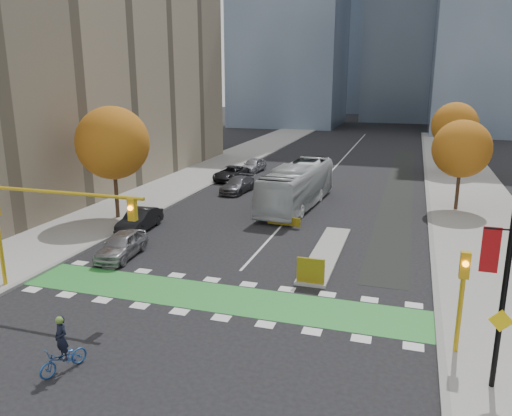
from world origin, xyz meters
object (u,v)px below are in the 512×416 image
Objects in this scene: tree_east_far at (455,125)px; parked_car_c at (238,185)px; traffic_signal_east at (462,287)px; banner_lamppost at (508,260)px; parked_car_d at (231,173)px; bus at (297,186)px; traffic_signal_west at (39,213)px; cyclist at (63,353)px; hazard_board at (311,271)px; parked_car_e at (253,165)px; parked_car_b at (140,220)px; parked_car_a at (122,245)px; tree_east_near at (462,149)px; tree_west at (113,143)px.

tree_east_far is 24.64m from parked_car_c.
banner_lamppost reaches higher than traffic_signal_east.
bus is at bearing -39.61° from parked_car_d.
bus is at bearing 68.91° from traffic_signal_west.
cyclist is 0.45× the size of parked_car_c.
banner_lamppost is 1.64× the size of parked_car_d.
parked_car_e reaches higher than hazard_board.
tree_east_far is at bearing 62.05° from traffic_signal_west.
parked_car_b is 0.88× the size of parked_car_d.
parked_car_a is at bearing 162.79° from traffic_signal_east.
cyclist is (5.08, -5.34, -3.32)m from traffic_signal_west.
bus is at bearing -54.21° from parked_car_e.
parked_car_a is 18.00m from parked_car_c.
banner_lamppost is 40.78m from parked_car_e.
parked_car_b is 0.93× the size of parked_car_c.
parked_car_b is 23.00m from parked_car_e.
parked_car_d is at bearing 92.15° from traffic_signal_west.
traffic_signal_west is 19.54m from banner_lamppost.
hazard_board is at bearing 75.41° from cyclist.
tree_east_far is at bearing 75.88° from hazard_board.
parked_car_d is (-1.72, 22.98, -0.04)m from parked_car_a.
tree_east_near reaches higher than cyclist.
cyclist is 34.39m from parked_car_d.
traffic_signal_east is at bearing -51.40° from parked_car_d.
tree_east_near reaches higher than hazard_board.
tree_east_far is 0.92× the size of banner_lamppost.
parked_car_b is at bearing 151.68° from traffic_signal_east.
traffic_signal_west reaches higher than parked_car_d.
tree_east_far is 40.52m from banner_lamppost.
bus is at bearing -23.06° from parked_car_c.
tree_east_far is 1.71× the size of parked_car_e.
parked_car_d is at bearing 140.29° from bus.
tree_east_near is at bearing 26.44° from parked_car_b.
bus reaches higher than parked_car_b.
tree_east_far is 1.61× the size of parked_car_c.
tree_east_far is 46.68m from cyclist.
tree_west reaches higher than bus.
bus is at bearing -168.58° from tree_east_near.
parked_car_c is (-3.65, 28.83, -0.02)m from cyclist.
tree_east_near reaches higher than parked_car_d.
cyclist reaches higher than parked_car_b.
banner_lamppost reaches higher than bus.
tree_west is at bearing -95.24° from parked_car_e.
bus is at bearing -124.52° from tree_east_far.
parked_car_c is (-18.50, 0.98, -4.17)m from tree_east_near.
cyclist is at bearing -91.86° from bus.
cyclist is at bearing -166.88° from banner_lamppost.
hazard_board is 0.16× the size of traffic_signal_west.
parked_car_a is at bearing -138.59° from tree_east_near.
parked_car_e is at bearing 119.19° from traffic_signal_east.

